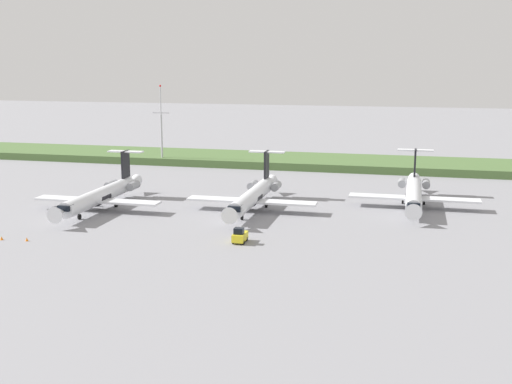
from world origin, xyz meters
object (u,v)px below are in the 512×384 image
(baggage_tug, at_px, (240,236))
(safety_cone_mid_marker, at_px, (27,239))
(regional_jet_third, at_px, (414,193))
(safety_cone_front_marker, at_px, (2,238))
(antenna_mast, at_px, (161,132))
(regional_jet_nearest, at_px, (101,195))
(regional_jet_second, at_px, (254,195))

(baggage_tug, xyz_separation_m, safety_cone_mid_marker, (-30.42, -6.52, -0.73))
(regional_jet_third, relative_size, safety_cone_front_marker, 56.36)
(antenna_mast, distance_m, safety_cone_front_marker, 71.81)
(regional_jet_nearest, relative_size, safety_cone_mid_marker, 56.36)
(regional_jet_third, relative_size, safety_cone_mid_marker, 56.36)
(regional_jet_nearest, xyz_separation_m, antenna_mast, (-8.04, 49.15, 5.79))
(safety_cone_mid_marker, bearing_deg, baggage_tug, 12.09)
(antenna_mast, distance_m, safety_cone_mid_marker, 71.75)
(baggage_tug, height_order, safety_cone_front_marker, baggage_tug)
(regional_jet_third, distance_m, safety_cone_mid_marker, 66.01)
(regional_jet_third, xyz_separation_m, antenna_mast, (-61.80, 34.11, 5.79))
(regional_jet_second, relative_size, baggage_tug, 9.69)
(antenna_mast, relative_size, safety_cone_front_marker, 36.24)
(safety_cone_front_marker, height_order, safety_cone_mid_marker, same)
(regional_jet_nearest, height_order, regional_jet_third, same)
(regional_jet_second, distance_m, safety_cone_mid_marker, 38.98)
(safety_cone_front_marker, bearing_deg, regional_jet_nearest, 77.48)
(baggage_tug, distance_m, safety_cone_front_marker, 35.05)
(baggage_tug, bearing_deg, safety_cone_front_marker, -168.72)
(regional_jet_second, height_order, baggage_tug, regional_jet_second)
(antenna_mast, bearing_deg, regional_jet_nearest, -80.70)
(antenna_mast, xyz_separation_m, safety_cone_mid_marker, (7.07, -70.95, -8.05))
(baggage_tug, bearing_deg, regional_jet_nearest, 152.57)
(regional_jet_nearest, height_order, regional_jet_second, same)
(regional_jet_third, bearing_deg, regional_jet_second, -161.76)
(regional_jet_second, relative_size, safety_cone_front_marker, 56.36)
(safety_cone_front_marker, xyz_separation_m, safety_cone_mid_marker, (3.94, 0.34, 0.00))
(regional_jet_nearest, xyz_separation_m, regional_jet_second, (26.28, 5.98, 0.00))
(regional_jet_nearest, distance_m, safety_cone_mid_marker, 21.94)
(regional_jet_second, bearing_deg, safety_cone_front_marker, -137.97)
(safety_cone_front_marker, bearing_deg, baggage_tug, 11.28)
(regional_jet_second, height_order, antenna_mast, antenna_mast)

